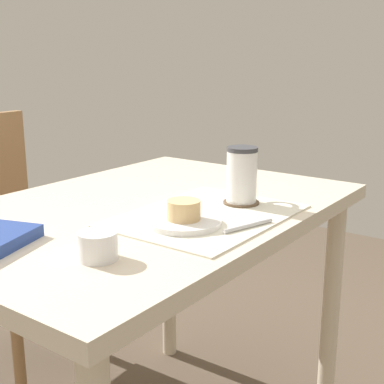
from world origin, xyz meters
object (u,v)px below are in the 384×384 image
Objects in this scene: pastry at (184,210)px; coffee_mug at (242,174)px; sugar_bowl at (98,246)px; dining_table at (146,242)px; pastry_plate at (184,222)px; wooden_chair at (6,231)px.

coffee_mug is (0.22, -0.01, 0.04)m from pastry.
sugar_bowl is (-0.24, 0.01, -0.01)m from pastry.
coffee_mug is at bearing -2.60° from sugar_bowl.
pastry is at bearing -2.35° from sugar_bowl.
sugar_bowl is at bearing 177.65° from pastry.
coffee_mug reaches higher than dining_table.
coffee_mug is at bearing -2.86° from pastry.
pastry_plate is 1.20× the size of coffee_mug.
sugar_bowl is (-0.31, -0.16, 0.12)m from dining_table.
pastry is at bearing 0.00° from pastry_plate.
pastry is (-0.19, -0.91, 0.28)m from wooden_chair.
sugar_bowl is (-0.24, 0.01, 0.02)m from pastry_plate.
pastry is at bearing 177.14° from coffee_mug.
pastry_plate is 2.24× the size of sugar_bowl.
wooden_chair is 0.97m from pastry.
wooden_chair is 12.47× the size of sugar_bowl.
coffee_mug is (0.22, -0.01, 0.06)m from pastry_plate.
pastry is at bearing 75.97° from wooden_chair.
dining_table is at bearing 127.05° from coffee_mug.
wooden_chair reaches higher than dining_table.
wooden_chair reaches higher than pastry_plate.
pastry_plate is at bearing 0.00° from pastry.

